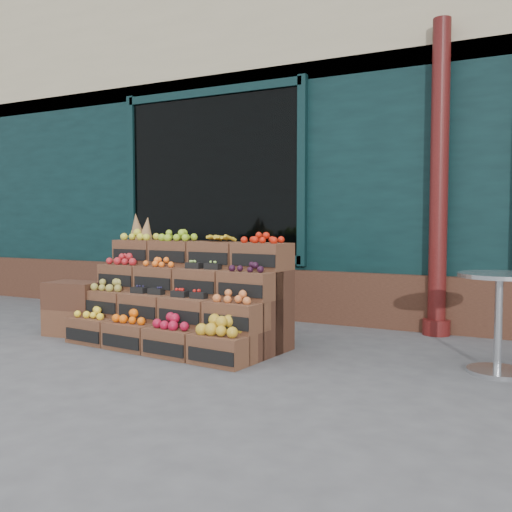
% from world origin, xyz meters
% --- Properties ---
extents(ground, '(60.00, 60.00, 0.00)m').
position_xyz_m(ground, '(0.00, 0.00, 0.00)').
color(ground, '#4D4D50').
rests_on(ground, ground).
extents(shop_facade, '(12.00, 6.24, 4.80)m').
position_xyz_m(shop_facade, '(0.00, 5.11, 2.40)').
color(shop_facade, black).
rests_on(shop_facade, ground).
extents(crate_display, '(2.09, 1.17, 1.26)m').
position_xyz_m(crate_display, '(-0.88, 0.48, 0.39)').
color(crate_display, brown).
rests_on(crate_display, ground).
extents(spare_crates, '(0.59, 0.44, 0.55)m').
position_xyz_m(spare_crates, '(-2.12, 0.33, 0.27)').
color(spare_crates, brown).
rests_on(spare_crates, ground).
extents(bistro_table, '(0.62, 0.62, 0.78)m').
position_xyz_m(bistro_table, '(1.89, 0.72, 0.48)').
color(bistro_table, '#B9BBC1').
rests_on(bistro_table, ground).
extents(shopkeeper, '(0.85, 0.64, 2.10)m').
position_xyz_m(shopkeeper, '(-1.75, 2.95, 1.05)').
color(shopkeeper, '#195A30').
rests_on(shopkeeper, ground).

